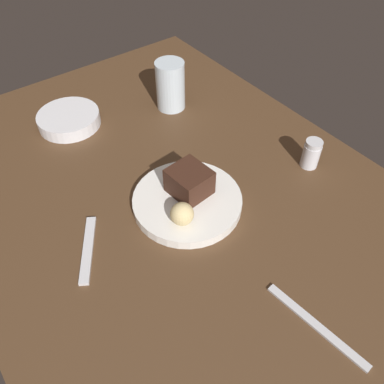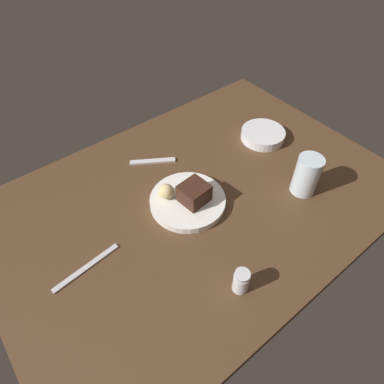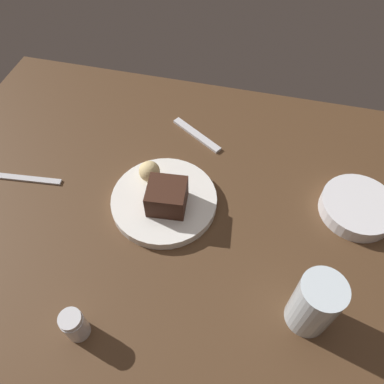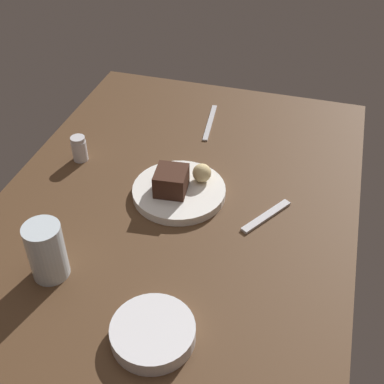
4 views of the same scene
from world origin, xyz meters
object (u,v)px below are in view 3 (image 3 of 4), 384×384
object	(u,v)px
dessert_spoon	(197,135)
chocolate_cake_slice	(167,197)
salt_shaker	(75,325)
butter_knife	(20,178)
water_glass	(315,304)
side_bowl	(358,207)
dessert_plate	(164,200)
bread_roll	(149,171)

from	to	relation	value
dessert_spoon	chocolate_cake_slice	bearing A→B (deg)	120.17
salt_shaker	butter_knife	distance (cm)	38.93
water_glass	butter_knife	xyz separation A→B (cm)	(64.35, -16.39, -6.07)
side_bowl	salt_shaker	bearing A→B (deg)	38.37
dessert_plate	salt_shaker	world-z (taller)	salt_shaker
dessert_spoon	salt_shaker	bearing A→B (deg)	112.33
water_glass	butter_knife	bearing A→B (deg)	-14.29
water_glass	butter_knife	size ratio (longest dim) A/B	0.67
dessert_plate	dessert_spoon	distance (cm)	21.51
chocolate_cake_slice	butter_knife	bearing A→B (deg)	-0.62
salt_shaker	dessert_plate	bearing A→B (deg)	-102.95
side_bowl	dessert_spoon	world-z (taller)	side_bowl
side_bowl	dessert_spoon	distance (cm)	40.21
water_glass	salt_shaker	bearing A→B (deg)	17.33
water_glass	butter_knife	distance (cm)	66.68
dessert_spoon	side_bowl	bearing A→B (deg)	-168.21
salt_shaker	side_bowl	xyz separation A→B (cm)	(-46.46, -36.78, -1.75)
dessert_plate	dessert_spoon	xyz separation A→B (cm)	(-2.03, -21.41, -0.71)
dessert_plate	dessert_spoon	bearing A→B (deg)	-95.41
water_glass	chocolate_cake_slice	bearing A→B (deg)	-28.39
salt_shaker	butter_knife	world-z (taller)	salt_shaker
water_glass	dessert_spoon	xyz separation A→B (cm)	(28.83, -39.02, -5.97)
water_glass	side_bowl	distance (cm)	26.97
side_bowl	butter_knife	bearing A→B (deg)	6.74
chocolate_cake_slice	dessert_spoon	world-z (taller)	chocolate_cake_slice
salt_shaker	butter_knife	size ratio (longest dim) A/B	0.36
salt_shaker	bread_roll	bearing A→B (deg)	-94.04
dessert_plate	chocolate_cake_slice	distance (cm)	4.37
side_bowl	butter_knife	size ratio (longest dim) A/B	0.81
chocolate_cake_slice	butter_knife	size ratio (longest dim) A/B	0.41
bread_roll	butter_knife	world-z (taller)	bread_roll
chocolate_cake_slice	side_bowl	xyz separation A→B (cm)	(-38.47, -9.03, -3.32)
salt_shaker	butter_knife	xyz separation A→B (cm)	(26.74, -28.12, -3.11)
butter_knife	chocolate_cake_slice	bearing A→B (deg)	173.21
bread_roll	dessert_spoon	size ratio (longest dim) A/B	0.30
water_glass	dessert_spoon	distance (cm)	48.88
bread_roll	water_glass	bearing A→B (deg)	148.13
chocolate_cake_slice	bread_roll	distance (cm)	8.15
chocolate_cake_slice	salt_shaker	xyz separation A→B (cm)	(7.98, 27.75, -1.57)
bread_roll	chocolate_cake_slice	bearing A→B (deg)	133.57
chocolate_cake_slice	dessert_plate	bearing A→B (deg)	-52.40
dessert_plate	chocolate_cake_slice	size ratio (longest dim) A/B	2.89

